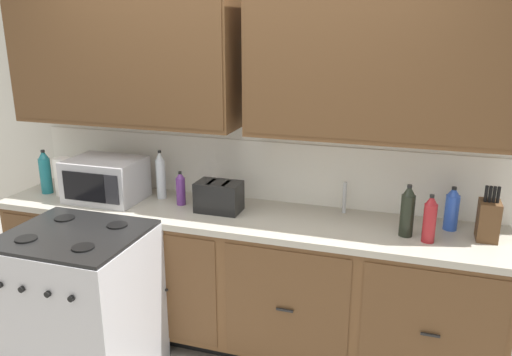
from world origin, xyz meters
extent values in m
cube|color=silver|center=(0.00, 0.62, 1.30)|extent=(4.38, 0.05, 2.59)
cube|color=white|center=(0.00, 0.60, 1.12)|extent=(3.18, 0.01, 0.40)
cube|color=brown|center=(-0.82, 0.43, 1.89)|extent=(1.54, 0.34, 0.95)
cube|color=brown|center=(-0.82, 0.26, 1.89)|extent=(1.51, 0.01, 0.89)
cube|color=brown|center=(0.82, 0.43, 1.89)|extent=(1.54, 0.34, 0.95)
cube|color=brown|center=(0.82, 0.26, 1.89)|extent=(1.51, 0.01, 0.89)
cube|color=black|center=(0.00, 0.33, 0.05)|extent=(3.11, 0.48, 0.10)
cube|color=brown|center=(0.00, 0.30, 0.49)|extent=(3.18, 0.60, 0.78)
cube|color=brown|center=(-1.19, 0.00, 0.49)|extent=(0.73, 0.01, 0.71)
cube|color=black|center=(-1.19, -0.02, 0.48)|extent=(0.10, 0.01, 0.01)
cube|color=brown|center=(-0.40, 0.00, 0.49)|extent=(0.73, 0.01, 0.71)
cube|color=black|center=(-0.40, -0.02, 0.48)|extent=(0.10, 0.01, 0.01)
cube|color=brown|center=(0.40, 0.00, 0.49)|extent=(0.73, 0.01, 0.71)
cube|color=black|center=(0.40, -0.02, 0.48)|extent=(0.10, 0.01, 0.01)
cube|color=brown|center=(1.19, 0.00, 0.49)|extent=(0.73, 0.01, 0.71)
cube|color=black|center=(1.19, -0.02, 0.48)|extent=(0.10, 0.01, 0.01)
cube|color=#ADA899|center=(0.00, 0.30, 0.90)|extent=(3.21, 0.63, 0.04)
cube|color=#A8AAAF|center=(0.63, 0.33, 0.90)|extent=(0.56, 0.38, 0.02)
cube|color=#B7B7BC|center=(-0.74, -0.33, 0.46)|extent=(0.76, 0.66, 0.92)
cube|color=black|center=(-0.74, -0.33, 0.93)|extent=(0.74, 0.65, 0.02)
cylinder|color=black|center=(-0.92, -0.49, 0.94)|extent=(0.12, 0.12, 0.01)
cylinder|color=black|center=(-0.56, -0.49, 0.94)|extent=(0.12, 0.12, 0.01)
cylinder|color=black|center=(-0.92, -0.17, 0.94)|extent=(0.12, 0.12, 0.01)
cylinder|color=black|center=(-0.56, -0.17, 0.94)|extent=(0.12, 0.12, 0.01)
cylinder|color=black|center=(-0.82, -0.67, 0.75)|extent=(0.03, 0.02, 0.03)
cylinder|color=black|center=(-0.66, -0.67, 0.75)|extent=(0.03, 0.02, 0.03)
cylinder|color=black|center=(-0.52, -0.67, 0.75)|extent=(0.03, 0.02, 0.03)
cube|color=#B7B7BC|center=(-0.93, 0.28, 1.06)|extent=(0.48, 0.36, 0.28)
cube|color=black|center=(-0.97, 0.09, 1.06)|extent=(0.31, 0.01, 0.19)
cube|color=#28282D|center=(-0.76, 0.09, 1.06)|extent=(0.10, 0.01, 0.19)
cube|color=black|center=(-0.12, 0.30, 1.01)|extent=(0.28, 0.18, 0.19)
cube|color=black|center=(-0.17, 0.30, 1.10)|extent=(0.02, 0.13, 0.01)
cube|color=black|center=(-0.07, 0.30, 1.10)|extent=(0.02, 0.13, 0.01)
cube|color=#52361E|center=(1.44, 0.33, 1.03)|extent=(0.11, 0.14, 0.22)
cylinder|color=black|center=(1.41, 0.32, 1.18)|extent=(0.02, 0.02, 0.09)
cylinder|color=black|center=(1.43, 0.32, 1.18)|extent=(0.02, 0.02, 0.09)
cylinder|color=black|center=(1.45, 0.32, 1.18)|extent=(0.02, 0.02, 0.09)
cylinder|color=black|center=(1.47, 0.32, 1.18)|extent=(0.02, 0.02, 0.09)
cylinder|color=#B2B5BA|center=(0.63, 0.51, 1.02)|extent=(0.02, 0.02, 0.20)
cylinder|color=white|center=(-1.27, 0.27, 1.05)|extent=(0.12, 0.12, 0.26)
cylinder|color=maroon|center=(1.14, 0.21, 1.02)|extent=(0.07, 0.07, 0.22)
cone|color=maroon|center=(1.14, 0.21, 1.16)|extent=(0.06, 0.06, 0.05)
cylinder|color=black|center=(1.14, 0.21, 1.18)|extent=(0.02, 0.02, 0.02)
cylinder|color=black|center=(1.02, 0.25, 1.04)|extent=(0.08, 0.08, 0.24)
cone|color=black|center=(1.02, 0.25, 1.18)|extent=(0.07, 0.07, 0.06)
cylinder|color=black|center=(1.02, 0.25, 1.21)|extent=(0.03, 0.03, 0.02)
cylinder|color=#663384|center=(-0.41, 0.34, 1.01)|extent=(0.06, 0.06, 0.18)
cone|color=#663384|center=(-0.41, 0.34, 1.12)|extent=(0.05, 0.05, 0.04)
cylinder|color=black|center=(-0.41, 0.34, 1.13)|extent=(0.02, 0.02, 0.02)
cylinder|color=blue|center=(1.26, 0.43, 1.02)|extent=(0.08, 0.08, 0.21)
cone|color=blue|center=(1.26, 0.43, 1.15)|extent=(0.07, 0.07, 0.05)
cylinder|color=black|center=(1.26, 0.43, 1.17)|extent=(0.03, 0.03, 0.02)
cylinder|color=#1E707A|center=(-1.41, 0.27, 1.04)|extent=(0.08, 0.08, 0.25)
cone|color=#1E707A|center=(-1.41, 0.27, 1.19)|extent=(0.07, 0.07, 0.06)
cylinder|color=black|center=(-1.41, 0.27, 1.22)|extent=(0.03, 0.03, 0.02)
cylinder|color=silver|center=(-0.59, 0.42, 1.05)|extent=(0.06, 0.06, 0.27)
cone|color=silver|center=(-0.59, 0.42, 1.22)|extent=(0.06, 0.06, 0.07)
cylinder|color=black|center=(-0.59, 0.42, 1.24)|extent=(0.02, 0.02, 0.02)
camera|label=1|loc=(1.03, -2.52, 2.05)|focal=35.78mm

